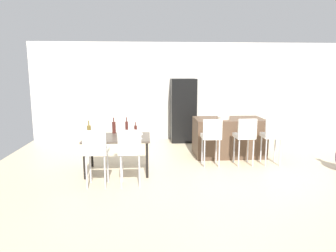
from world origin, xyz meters
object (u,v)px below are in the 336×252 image
(refrigerator, at_px, (183,110))
(wine_bottle_near, at_px, (136,130))
(dining_chair_far, at_px, (130,148))
(wine_bottle_end, at_px, (89,132))
(bar_chair_right, at_px, (273,134))
(fruit_bowl, at_px, (223,118))
(kitchen_island, at_px, (228,137))
(wine_glass_left, at_px, (141,133))
(wine_bottle_corner, at_px, (127,127))
(bar_chair_left, at_px, (211,135))
(dining_chair_near, at_px, (96,149))
(bar_chair_middle, at_px, (245,134))
(potted_plant, at_px, (255,128))
(dining_table, at_px, (117,140))
(wine_bottle_inner, at_px, (114,127))

(refrigerator, bearing_deg, wine_bottle_near, -115.54)
(dining_chair_far, relative_size, wine_bottle_end, 2.95)
(wine_bottle_end, bearing_deg, refrigerator, 52.87)
(refrigerator, bearing_deg, bar_chair_right, -56.12)
(wine_bottle_near, height_order, fruit_bowl, wine_bottle_near)
(kitchen_island, distance_m, wine_glass_left, 2.52)
(wine_bottle_corner, bearing_deg, bar_chair_left, -3.03)
(wine_glass_left, bearing_deg, dining_chair_near, -142.30)
(kitchen_island, bearing_deg, fruit_bowl, -146.13)
(fruit_bowl, bearing_deg, refrigerator, 113.32)
(wine_bottle_corner, distance_m, refrigerator, 2.83)
(bar_chair_middle, distance_m, dining_chair_near, 3.22)
(dining_chair_near, xyz_separation_m, wine_glass_left, (0.78, 0.60, 0.17))
(wine_glass_left, height_order, potted_plant, wine_glass_left)
(bar_chair_middle, xyz_separation_m, wine_bottle_near, (-2.36, -0.20, 0.15))
(dining_table, xyz_separation_m, wine_bottle_near, (0.37, 0.07, 0.18))
(wine_glass_left, bearing_deg, wine_bottle_end, 174.77)
(wine_bottle_near, bearing_deg, dining_chair_near, -126.67)
(bar_chair_left, bearing_deg, kitchen_island, 54.35)
(wine_glass_left, bearing_deg, refrigerator, 68.57)
(bar_chair_middle, distance_m, wine_bottle_corner, 2.57)
(wine_bottle_end, height_order, potted_plant, wine_bottle_end)
(wine_bottle_end, relative_size, wine_bottle_near, 1.24)
(bar_chair_left, bearing_deg, dining_table, -172.28)
(wine_bottle_end, height_order, fruit_bowl, wine_bottle_end)
(dining_chair_far, bearing_deg, bar_chair_right, 19.72)
(bar_chair_left, relative_size, wine_glass_left, 6.03)
(bar_chair_middle, relative_size, wine_bottle_end, 2.95)
(bar_chair_middle, relative_size, wine_glass_left, 6.03)
(dining_chair_far, height_order, refrigerator, refrigerator)
(wine_bottle_end, xyz_separation_m, wine_bottle_near, (0.90, 0.20, -0.02))
(bar_chair_left, xyz_separation_m, dining_chair_far, (-1.69, -1.09, 0.00))
(wine_bottle_inner, bearing_deg, wine_glass_left, -45.43)
(bar_chair_left, bearing_deg, potted_plant, 53.44)
(wine_bottle_inner, bearing_deg, kitchen_island, 15.19)
(bar_chair_right, height_order, dining_chair_far, same)
(bar_chair_left, xyz_separation_m, bar_chair_middle, (0.74, 0.00, 0.00))
(bar_chair_middle, height_order, dining_chair_near, same)
(dining_chair_far, height_order, wine_bottle_corner, wine_bottle_corner)
(bar_chair_right, bearing_deg, wine_bottle_near, -176.20)
(dining_chair_far, relative_size, wine_bottle_inner, 3.12)
(bar_chair_right, bearing_deg, wine_bottle_corner, 178.26)
(kitchen_island, xyz_separation_m, refrigerator, (-0.93, 1.66, 0.46))
(bar_chair_left, xyz_separation_m, wine_bottle_near, (-1.62, -0.20, 0.15))
(dining_table, bearing_deg, kitchen_island, 23.24)
(kitchen_island, distance_m, wine_bottle_near, 2.49)
(wine_bottle_corner, relative_size, fruit_bowl, 1.24)
(dining_chair_far, bearing_deg, kitchen_island, 40.13)
(bar_chair_middle, height_order, dining_table, bar_chair_middle)
(bar_chair_middle, height_order, potted_plant, bar_chair_middle)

